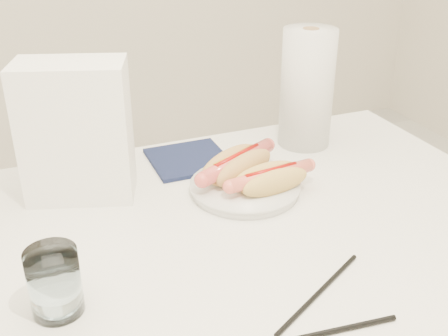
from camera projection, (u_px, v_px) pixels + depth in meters
name	position (u px, v px, depth m)	size (l,w,h in m)	color
table	(201.00, 276.00, 0.90)	(1.20, 0.80, 0.75)	white
plate	(245.00, 189.00, 1.02)	(0.20, 0.20, 0.02)	white
hotdog_left	(237.00, 165.00, 1.03)	(0.18, 0.14, 0.05)	tan
hotdog_right	(271.00, 179.00, 0.99)	(0.17, 0.08, 0.05)	#E1B358
water_glass	(55.00, 282.00, 0.72)	(0.07, 0.07, 0.09)	white
chopstick_near	(310.00, 336.00, 0.69)	(0.01, 0.01, 0.24)	black
chopstick_far	(319.00, 292.00, 0.77)	(0.01, 0.01, 0.21)	black
napkin_box	(76.00, 132.00, 0.96)	(0.19, 0.10, 0.25)	white
navy_napkin	(189.00, 159.00, 1.14)	(0.15, 0.15, 0.01)	#12193A
paper_towel_roll	(307.00, 89.00, 1.17)	(0.11, 0.11, 0.25)	silver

